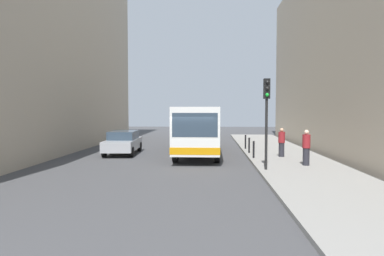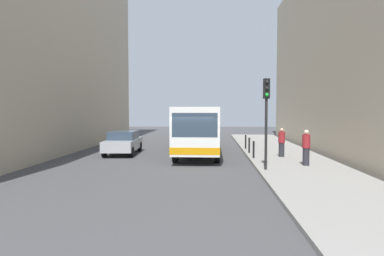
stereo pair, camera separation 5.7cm
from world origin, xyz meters
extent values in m
plane|color=#424244|center=(0.00, 0.00, 0.00)|extent=(80.00, 80.00, 0.00)
cube|color=gray|center=(5.40, 0.00, 0.07)|extent=(4.40, 40.00, 0.15)
cube|color=#B2A38C|center=(-11.50, 4.00, 8.59)|extent=(7.00, 32.00, 17.18)
cube|color=#B2A38C|center=(11.50, 4.00, 6.77)|extent=(7.00, 32.00, 13.53)
cube|color=white|center=(0.26, 4.50, 1.75)|extent=(2.50, 11.00, 2.50)
cube|color=orange|center=(0.26, 4.50, 0.80)|extent=(2.52, 11.02, 0.36)
cube|color=#2D3D4C|center=(0.26, -0.98, 2.10)|extent=(2.26, 0.06, 1.20)
cube|color=#2D3D4C|center=(0.26, 5.00, 2.10)|extent=(2.52, 9.40, 1.00)
cylinder|color=black|center=(1.39, 0.60, 0.50)|extent=(0.28, 1.00, 1.00)
cylinder|color=black|center=(-0.87, 0.60, 0.50)|extent=(0.28, 1.00, 1.00)
cylinder|color=black|center=(1.39, 8.40, 0.50)|extent=(0.28, 1.00, 1.00)
cylinder|color=black|center=(-0.87, 8.40, 0.50)|extent=(0.28, 1.00, 1.00)
cube|color=#A5A8AD|center=(-4.58, 3.90, 0.64)|extent=(1.99, 4.47, 0.64)
cube|color=#2D3D4C|center=(-4.58, 4.05, 1.22)|extent=(1.70, 2.53, 0.52)
cylinder|color=black|center=(-3.70, 2.44, 0.32)|extent=(0.25, 0.65, 0.64)
cylinder|color=black|center=(-5.33, 2.37, 0.32)|extent=(0.25, 0.65, 0.64)
cylinder|color=black|center=(-3.82, 5.43, 0.32)|extent=(0.25, 0.65, 0.64)
cylinder|color=black|center=(-5.46, 5.36, 0.32)|extent=(0.25, 0.65, 0.64)
cylinder|color=black|center=(3.55, -2.33, 1.75)|extent=(0.12, 0.12, 3.20)
cube|color=black|center=(3.55, -2.33, 3.80)|extent=(0.28, 0.24, 0.90)
sphere|color=black|center=(3.55, -2.46, 4.08)|extent=(0.16, 0.16, 0.16)
sphere|color=black|center=(3.55, -2.46, 3.80)|extent=(0.16, 0.16, 0.16)
sphere|color=green|center=(3.55, -2.46, 3.52)|extent=(0.16, 0.16, 0.16)
cylinder|color=black|center=(3.45, 1.47, 0.62)|extent=(0.11, 0.11, 0.95)
cylinder|color=black|center=(3.45, 3.81, 0.62)|extent=(0.11, 0.11, 0.95)
cylinder|color=black|center=(3.45, 6.14, 0.62)|extent=(0.11, 0.11, 0.95)
cylinder|color=#26262D|center=(5.68, -1.03, 0.57)|extent=(0.32, 0.32, 0.85)
cylinder|color=maroon|center=(5.68, -1.03, 1.33)|extent=(0.38, 0.38, 0.65)
sphere|color=beige|center=(5.68, -1.03, 1.77)|extent=(0.23, 0.23, 0.23)
cylinder|color=#26262D|center=(5.12, 2.11, 0.55)|extent=(0.32, 0.32, 0.81)
cylinder|color=maroon|center=(5.12, 2.11, 1.27)|extent=(0.38, 0.38, 0.62)
sphere|color=tan|center=(5.12, 2.11, 1.69)|extent=(0.22, 0.22, 0.22)
camera|label=1|loc=(1.05, -18.37, 2.88)|focal=33.05mm
camera|label=2|loc=(1.11, -18.37, 2.88)|focal=33.05mm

